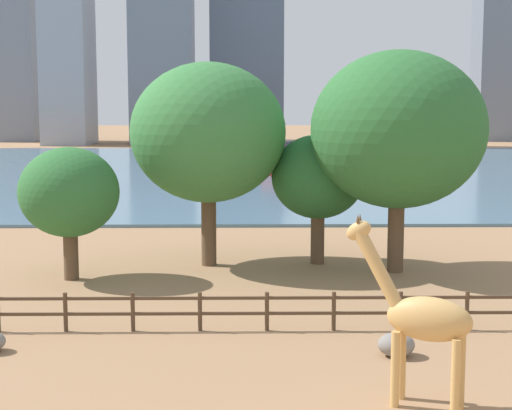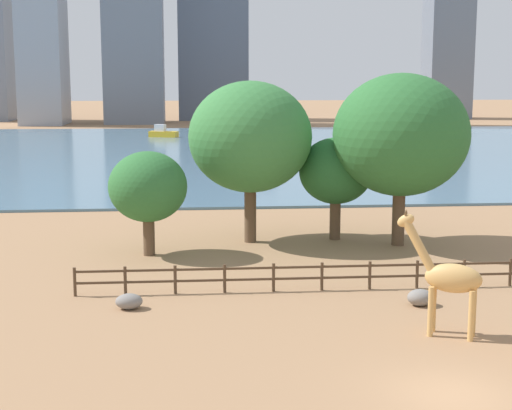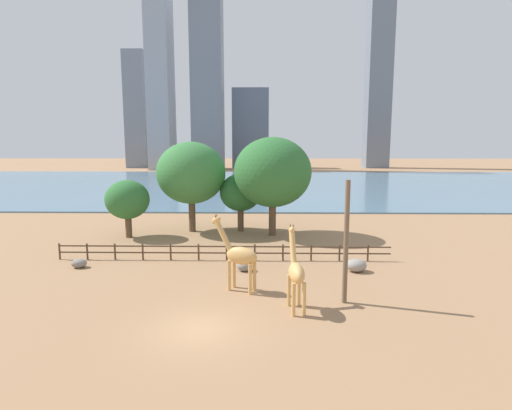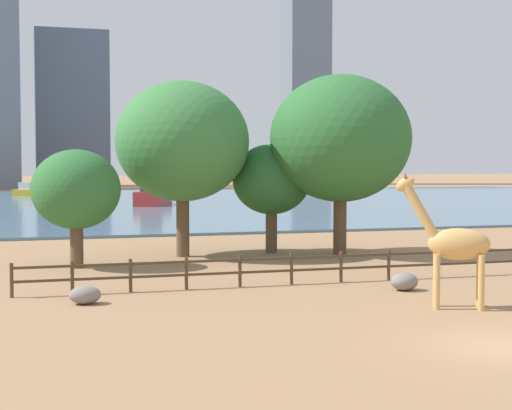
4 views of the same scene
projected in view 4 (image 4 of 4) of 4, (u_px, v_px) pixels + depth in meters
The scene contains 13 objects.
ground_plane at pixel (127, 203), 97.95m from camera, with size 400.00×400.00×0.00m, color #9E7551.
harbor_water at pixel (130, 203), 95.08m from camera, with size 180.00×86.00×0.20m, color slate.
giraffe_tall at pixel (453, 244), 26.95m from camera, with size 3.20×2.01×4.71m.
boulder_by_pole at pixel (85, 295), 27.85m from camera, with size 1.13×0.87×0.66m, color gray.
boulder_small at pixel (404, 282), 30.81m from camera, with size 1.10×0.94×0.71m, color gray.
enclosure_fence at pixel (328, 265), 32.77m from camera, with size 26.12×0.14×1.30m.
tree_left_large at pixel (76, 190), 37.27m from camera, with size 4.23×4.23×5.66m.
tree_center_broad at pixel (271, 180), 43.49m from camera, with size 4.34×4.34×6.06m.
tree_right_tall at pixel (340, 139), 42.46m from camera, with size 7.67×7.67×9.80m.
tree_left_small at pixel (182, 142), 41.60m from camera, with size 7.11×7.11×9.36m.
boat_ferry at pixel (153, 195), 88.65m from camera, with size 5.52×8.43×3.49m.
boat_sailboat at pixel (28, 191), 113.47m from camera, with size 4.69×3.02×1.94m.
skyline_block_right at pixel (71, 110), 165.21m from camera, with size 14.91×11.80×32.29m, color slate.
Camera 4 is at (-12.58, -18.35, 5.05)m, focal length 55.00 mm.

